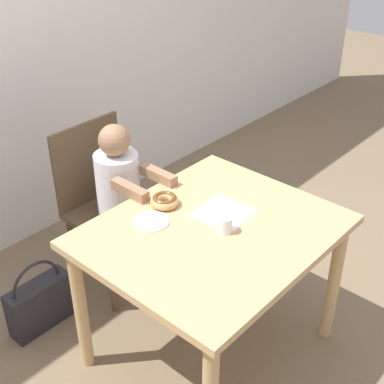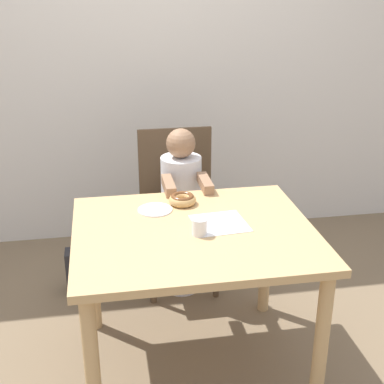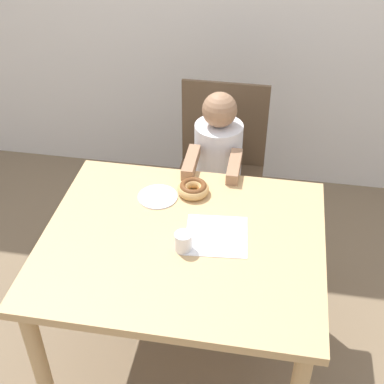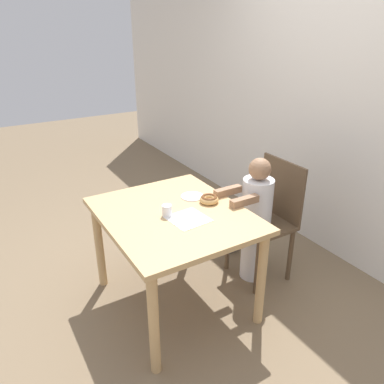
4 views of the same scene
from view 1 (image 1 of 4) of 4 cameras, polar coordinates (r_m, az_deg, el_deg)
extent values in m
plane|color=#7A664C|center=(2.74, 1.93, -16.19)|extent=(12.00, 12.00, 0.00)
cube|color=tan|center=(2.28, 2.24, -4.23)|extent=(1.03, 0.87, 0.03)
cylinder|color=tan|center=(2.66, 14.89, -9.24)|extent=(0.06, 0.06, 0.68)
cylinder|color=tan|center=(2.48, -11.79, -12.11)|extent=(0.06, 0.06, 0.68)
cylinder|color=tan|center=(2.97, 2.15, -3.22)|extent=(0.06, 0.06, 0.68)
cube|color=brown|center=(2.86, -8.27, -2.26)|extent=(0.43, 0.39, 0.03)
cube|color=brown|center=(2.87, -11.06, 3.08)|extent=(0.43, 0.02, 0.45)
cylinder|color=brown|center=(2.81, -8.52, -8.98)|extent=(0.04, 0.04, 0.44)
cylinder|color=brown|center=(2.99, -3.28, -5.72)|extent=(0.04, 0.04, 0.44)
cylinder|color=brown|center=(3.02, -12.56, -6.23)|extent=(0.04, 0.04, 0.44)
cylinder|color=brown|center=(3.19, -7.42, -3.36)|extent=(0.04, 0.04, 0.44)
cylinder|color=white|center=(2.96, -7.33, -6.19)|extent=(0.19, 0.19, 0.47)
cylinder|color=white|center=(2.73, -7.90, 0.67)|extent=(0.22, 0.22, 0.35)
sphere|color=#997051|center=(2.61, -8.30, 5.49)|extent=(0.16, 0.16, 0.16)
cube|color=#997051|center=(2.50, -6.66, 0.22)|extent=(0.05, 0.21, 0.05)
cube|color=#997051|center=(2.61, -3.61, 1.82)|extent=(0.05, 0.21, 0.05)
torus|color=tan|center=(2.41, -2.94, -0.99)|extent=(0.13, 0.13, 0.04)
torus|color=brown|center=(2.40, -2.95, -0.67)|extent=(0.11, 0.11, 0.02)
cube|color=white|center=(2.37, 3.43, -2.22)|extent=(0.25, 0.25, 0.00)
cube|color=#232328|center=(2.86, -15.86, -11.50)|extent=(0.34, 0.11, 0.26)
torus|color=#232328|center=(2.78, -16.25, -9.50)|extent=(0.27, 0.02, 0.27)
cylinder|color=white|center=(2.23, 3.55, -3.47)|extent=(0.06, 0.06, 0.07)
cylinder|color=white|center=(2.31, -4.41, -3.16)|extent=(0.16, 0.16, 0.01)
camera|label=2|loc=(1.41, 75.67, -4.99)|focal=50.00mm
camera|label=3|loc=(1.75, 54.79, 19.89)|focal=50.00mm
camera|label=4|loc=(3.33, 41.89, 20.76)|focal=35.00mm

